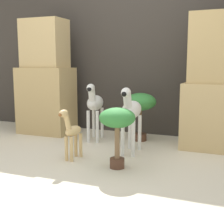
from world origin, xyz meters
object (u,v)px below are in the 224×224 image
Objects in this scene: giraffe_figurine at (72,132)px; zebra_right at (131,111)px; zebra_left at (95,104)px; potted_palm_back at (117,122)px; potted_palm_front at (140,104)px.

zebra_right is at bearing 42.45° from giraffe_figurine.
potted_palm_back is (0.63, -0.86, -0.03)m from zebra_left.
zebra_right is 0.58m from potted_palm_front.
zebra_left reaches higher than potted_palm_back.
zebra_right reaches higher than potted_palm_front.
zebra_right is at bearing 94.26° from potted_palm_back.
giraffe_figurine is at bearing -137.55° from zebra_right.
zebra_right is 1.00× the size of zebra_left.
zebra_right is 1.21× the size of potted_palm_front.
zebra_right is 1.37× the size of giraffe_figurine.
zebra_right is 0.49m from potted_palm_back.
potted_palm_front is (0.52, 0.20, -0.01)m from zebra_left.
zebra_right reaches higher than potted_palm_back.
potted_palm_front reaches higher than potted_palm_back.
potted_palm_back is (0.50, -0.06, 0.14)m from giraffe_figurine.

